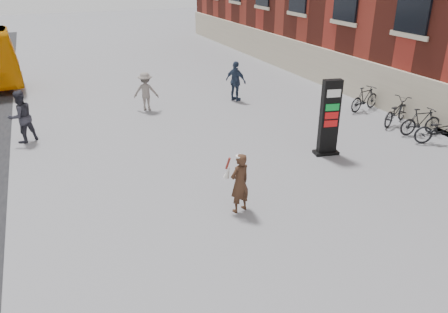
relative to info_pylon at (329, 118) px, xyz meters
name	(u,v)px	position (x,y,z in m)	size (l,w,h in m)	color
ground	(220,207)	(-4.47, -1.78, -1.23)	(100.00, 100.00, 0.00)	#9E9EA3
info_pylon	(329,118)	(0.00, 0.00, 0.00)	(0.85, 0.54, 2.45)	black
woman	(239,182)	(-4.09, -2.11, -0.43)	(0.70, 0.66, 1.55)	#43291D
pedestrian_a	(21,117)	(-8.98, 4.99, -0.32)	(0.88, 0.69, 1.81)	#31303A
pedestrian_b	(146,91)	(-4.23, 6.82, -0.43)	(1.03, 0.59, 1.59)	slate
pedestrian_c	(236,81)	(-0.23, 6.59, -0.35)	(1.03, 0.43, 1.76)	#28364E
bike_4	(442,130)	(4.13, -0.79, -0.74)	(0.65, 1.86, 0.98)	black
bike_5	(421,121)	(4.13, 0.14, -0.73)	(0.46, 1.64, 0.99)	black
bike_6	(396,111)	(4.13, 1.39, -0.73)	(0.66, 1.89, 0.99)	black
bike_7	(365,99)	(4.13, 3.18, -0.71)	(0.48, 1.70, 1.02)	black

